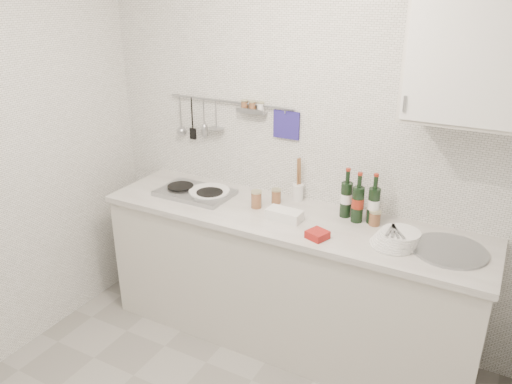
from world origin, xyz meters
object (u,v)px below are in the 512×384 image
(wall_cabinet, at_px, (474,50))
(wine_bottles, at_px, (359,196))
(plate_stack_sink, at_px, (396,238))
(utensil_crock, at_px, (298,190))
(plate_stack_hob, at_px, (208,193))

(wall_cabinet, distance_m, wine_bottles, 1.01)
(plate_stack_sink, xyz_separation_m, utensil_crock, (-0.73, 0.32, 0.03))
(utensil_crock, bearing_deg, plate_stack_sink, -23.53)
(plate_stack_hob, bearing_deg, plate_stack_sink, -4.22)
(wall_cabinet, height_order, plate_stack_hob, wall_cabinet)
(plate_stack_hob, distance_m, utensil_crock, 0.61)
(plate_stack_hob, height_order, wine_bottles, wine_bottles)
(wall_cabinet, bearing_deg, utensil_crock, 172.15)
(wall_cabinet, distance_m, plate_stack_hob, 1.82)
(wine_bottles, bearing_deg, plate_stack_sink, -36.63)
(plate_stack_hob, relative_size, wine_bottles, 0.95)
(wall_cabinet, xyz_separation_m, wine_bottles, (-0.50, 0.02, -0.87))
(wall_cabinet, xyz_separation_m, utensil_crock, (-0.95, 0.13, -0.96))
(plate_stack_hob, height_order, utensil_crock, utensil_crock)
(wall_cabinet, height_order, wine_bottles, wall_cabinet)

